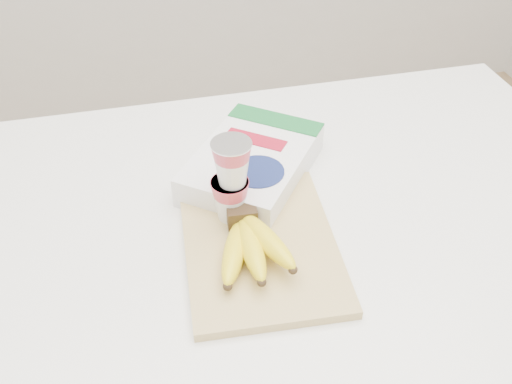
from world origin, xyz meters
TOP-DOWN VIEW (x-y plane):
  - room at (0.00, 0.00)m, footprint 4.00×4.00m
  - cutting_board at (-0.03, -0.05)m, footprint 0.26×0.34m
  - bananas at (-0.05, -0.07)m, footprint 0.13×0.18m
  - yogurt_stack at (-0.06, 0.02)m, footprint 0.07×0.07m
  - cereal_box at (0.00, 0.14)m, footprint 0.31×0.33m

SIDE VIEW (x-z plane):
  - cutting_board at x=-0.03m, z-range 1.00..1.01m
  - cereal_box at x=0.00m, z-range 1.00..1.06m
  - bananas at x=-0.05m, z-range 1.01..1.06m
  - yogurt_stack at x=-0.06m, z-range 1.02..1.17m
  - room at x=0.00m, z-range -0.65..3.35m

